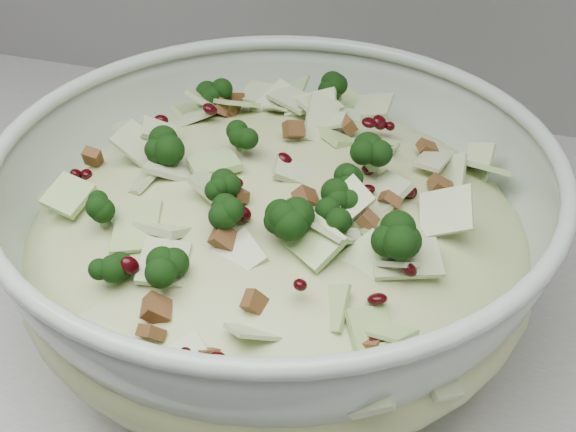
# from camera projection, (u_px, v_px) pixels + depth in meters

# --- Properties ---
(mixing_bowl) EXTENTS (0.50, 0.50, 0.16)m
(mixing_bowl) POSITION_uv_depth(u_px,v_px,m) (277.00, 241.00, 0.58)
(mixing_bowl) COLOR #A9B9AC
(mixing_bowl) RESTS_ON counter
(salad) EXTENTS (0.44, 0.44, 0.16)m
(salad) POSITION_uv_depth(u_px,v_px,m) (277.00, 213.00, 0.57)
(salad) COLOR #ADB37B
(salad) RESTS_ON mixing_bowl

